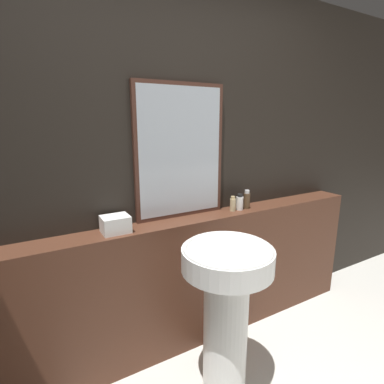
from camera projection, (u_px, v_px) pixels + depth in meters
The scene contains 8 objects.
wall_back at pixel (178, 171), 2.05m from camera, with size 8.00×0.06×2.50m.
vanity_counter at pixel (188, 282), 2.12m from camera, with size 3.00×0.21×0.94m.
pedestal_sink at pixel (226, 303), 1.67m from camera, with size 0.50×0.50×0.94m.
mirror at pixel (180, 152), 1.98m from camera, with size 0.64×0.03×0.88m.
towel_stack at pixel (115, 224), 1.77m from camera, with size 0.16×0.13×0.10m.
shampoo_bottle at pixel (233, 204), 2.18m from camera, with size 0.04×0.04×0.11m.
conditioner_bottle at pixel (240, 202), 2.21m from camera, with size 0.05×0.05×0.12m.
lotion_bottle at pixel (247, 200), 2.24m from camera, with size 0.05×0.05×0.14m.
Camera 1 is at (-0.93, -0.19, 1.59)m, focal length 28.00 mm.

